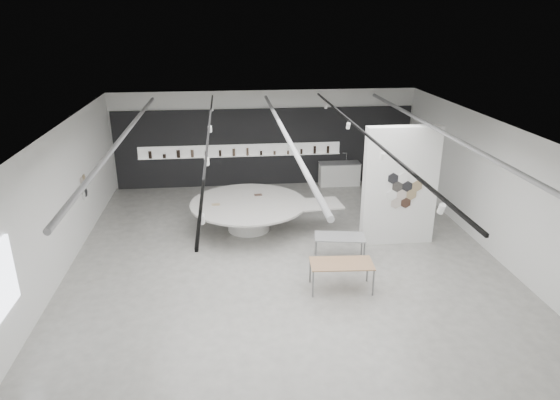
{
  "coord_description": "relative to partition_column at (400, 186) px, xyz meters",
  "views": [
    {
      "loc": [
        -1.56,
        -12.45,
        6.61
      ],
      "look_at": [
        -0.05,
        1.2,
        1.44
      ],
      "focal_mm": 32.0,
      "sensor_mm": 36.0,
      "label": 1
    }
  ],
  "objects": [
    {
      "name": "partition_column",
      "position": [
        0.0,
        0.0,
        0.0
      ],
      "size": [
        2.2,
        0.38,
        3.6
      ],
      "color": "white",
      "rests_on": "ground"
    },
    {
      "name": "back_wall_display",
      "position": [
        -3.58,
        5.94,
        -0.26
      ],
      "size": [
        11.8,
        0.27,
        3.1
      ],
      "color": "black",
      "rests_on": "ground"
    },
    {
      "name": "display_island",
      "position": [
        -4.35,
        1.41,
        -1.18
      ],
      "size": [
        4.98,
        4.02,
        0.95
      ],
      "rotation": [
        0.0,
        0.0,
        0.09
      ],
      "color": "white",
      "rests_on": "ground"
    },
    {
      "name": "sample_table_stone",
      "position": [
        -1.98,
        -0.97,
        -1.14
      ],
      "size": [
        1.5,
        0.92,
        0.72
      ],
      "rotation": [
        0.0,
        0.0,
        -0.16
      ],
      "color": "gray",
      "rests_on": "ground"
    },
    {
      "name": "room",
      "position": [
        -3.59,
        -1.0,
        0.27
      ],
      "size": [
        12.02,
        14.02,
        3.82
      ],
      "color": "#9F9D96",
      "rests_on": "ground"
    },
    {
      "name": "sample_table_wood",
      "position": [
        -2.3,
        -2.57,
        -1.12
      ],
      "size": [
        1.62,
        0.89,
        0.74
      ],
      "rotation": [
        0.0,
        0.0,
        -0.07
      ],
      "color": "#A07652",
      "rests_on": "ground"
    },
    {
      "name": "kitchen_counter",
      "position": [
        -0.53,
        5.51,
        -1.33
      ],
      "size": [
        1.66,
        0.66,
        1.3
      ],
      "rotation": [
        0.0,
        0.0,
        -0.01
      ],
      "color": "white",
      "rests_on": "ground"
    }
  ]
}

